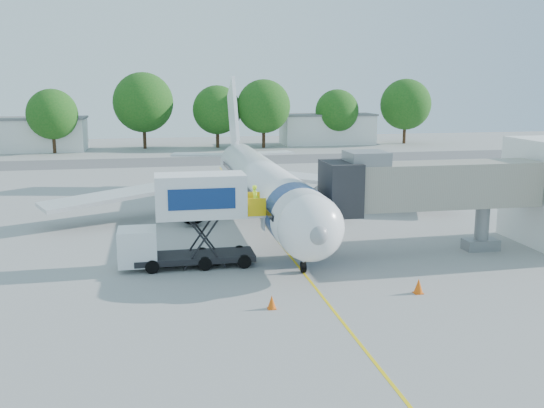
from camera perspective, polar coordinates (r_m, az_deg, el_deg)
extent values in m
plane|color=#9A9A98|center=(43.91, -0.02, -2.73)|extent=(160.00, 160.00, 0.00)
cube|color=yellow|center=(43.91, -0.02, -2.73)|extent=(0.15, 70.00, 0.01)
cube|color=#59595B|center=(84.88, -5.43, 4.08)|extent=(120.00, 10.00, 0.01)
cylinder|color=white|center=(46.18, -0.73, 1.77)|extent=(3.70, 28.00, 3.70)
sphere|color=white|center=(32.77, 3.64, -2.24)|extent=(3.70, 3.70, 3.70)
sphere|color=gray|center=(31.32, 4.35, -2.90)|extent=(1.10, 1.10, 1.10)
cone|color=white|center=(62.81, -3.50, 4.31)|extent=(3.70, 6.00, 3.70)
cube|color=white|center=(63.43, -3.67, 8.18)|extent=(0.35, 7.26, 8.29)
cube|color=silver|center=(51.93, 8.40, 1.94)|extent=(16.17, 9.32, 1.42)
cube|color=silver|center=(49.04, -11.87, 1.26)|extent=(16.17, 9.32, 1.42)
cylinder|color=#999BA0|center=(49.17, 5.28, 0.30)|extent=(2.10, 3.60, 2.10)
cylinder|color=#999BA0|center=(47.33, -7.62, -0.19)|extent=(2.10, 3.60, 2.10)
cube|color=black|center=(32.39, 3.78, -1.59)|extent=(2.60, 1.39, 0.81)
cylinder|color=navy|center=(35.61, 2.43, -1.13)|extent=(3.73, 2.00, 3.73)
cylinder|color=silver|center=(34.76, 2.97, -5.28)|extent=(0.16, 0.16, 1.50)
cylinder|color=black|center=(34.89, 2.96, -5.95)|extent=(0.25, 0.64, 0.64)
cylinder|color=black|center=(50.05, 1.60, -0.45)|extent=(0.35, 0.90, 0.90)
cylinder|color=black|center=(49.20, -4.32, -0.69)|extent=(0.35, 0.90, 0.90)
cube|color=gray|center=(39.29, 14.98, 1.75)|extent=(13.60, 2.60, 2.80)
cube|color=black|center=(37.04, 6.46, 1.51)|extent=(2.00, 3.20, 3.20)
cube|color=slate|center=(37.29, 8.87, 4.30)|extent=(2.40, 2.40, 0.80)
cylinder|color=slate|center=(41.48, 19.14, -2.09)|extent=(0.90, 0.90, 3.00)
cube|color=slate|center=(41.75, 19.03, -3.62)|extent=(2.20, 1.20, 0.70)
cylinder|color=black|center=(41.31, 17.95, -3.71)|extent=(0.30, 0.70, 0.70)
cylinder|color=black|center=(42.20, 20.10, -3.54)|extent=(0.30, 0.70, 0.70)
cube|color=black|center=(36.32, -7.26, -4.95)|extent=(7.00, 2.30, 0.35)
cube|color=white|center=(36.06, -12.54, -3.94)|extent=(2.20, 2.20, 2.10)
cube|color=black|center=(35.95, -12.57, -3.24)|extent=(1.90, 2.10, 0.70)
cube|color=white|center=(35.49, -6.76, 0.82)|extent=(5.20, 2.40, 2.50)
cube|color=navy|center=(34.29, -6.61, 0.45)|extent=(3.80, 0.04, 1.20)
cube|color=silver|center=(36.09, -1.73, -0.88)|extent=(1.10, 2.20, 0.10)
cube|color=yellow|center=(34.96, -1.45, -0.35)|extent=(1.10, 0.06, 1.10)
cube|color=yellow|center=(36.99, -1.99, 0.30)|extent=(1.10, 0.06, 1.10)
cylinder|color=black|center=(35.63, -2.62, -5.44)|extent=(0.80, 0.25, 0.80)
cylinder|color=black|center=(37.63, -3.09, -4.53)|extent=(0.80, 0.25, 0.80)
cylinder|color=black|center=(35.30, -11.21, -5.82)|extent=(0.80, 0.25, 0.80)
cylinder|color=black|center=(37.31, -11.21, -4.88)|extent=(0.80, 0.25, 0.80)
imported|color=#C6FF1A|center=(35.92, -1.60, 0.49)|extent=(0.50, 0.66, 1.65)
cube|color=white|center=(24.82, 2.39, -12.23)|extent=(4.18, 2.83, 1.53)
cube|color=navy|center=(24.63, 2.40, -11.19)|extent=(2.56, 2.33, 0.38)
cylinder|color=black|center=(23.75, -0.13, -14.38)|extent=(0.81, 0.45, 0.76)
cylinder|color=black|center=(25.01, -1.64, -13.00)|extent=(0.81, 0.45, 0.76)
cylinder|color=black|center=(25.06, 6.39, -13.02)|extent=(0.81, 0.45, 0.76)
cylinder|color=black|center=(26.26, 4.63, -11.80)|extent=(0.81, 0.45, 0.76)
cone|color=#E5550C|center=(32.39, 13.62, -7.51)|extent=(0.50, 0.50, 0.80)
cube|color=#E5550C|center=(32.51, 13.59, -8.13)|extent=(0.45, 0.45, 0.05)
cone|color=#E5550C|center=(29.47, -0.02, -9.21)|extent=(0.43, 0.43, 0.68)
cube|color=#E5550C|center=(29.58, -0.02, -9.79)|extent=(0.39, 0.39, 0.04)
cube|color=silver|center=(104.06, -22.10, 6.02)|extent=(18.00, 8.00, 5.00)
cube|color=slate|center=(103.89, -22.21, 7.47)|extent=(18.40, 8.40, 0.30)
cube|color=silver|center=(108.40, 5.21, 6.98)|extent=(16.00, 7.00, 5.00)
cube|color=slate|center=(108.23, 5.24, 8.38)|extent=(16.40, 7.40, 0.30)
cylinder|color=#382314|center=(99.50, -19.82, 5.53)|extent=(0.56, 0.56, 3.46)
sphere|color=#154E14|center=(99.21, -19.98, 7.95)|extent=(7.68, 7.68, 7.68)
cylinder|color=#382314|center=(102.14, -11.91, 6.34)|extent=(0.56, 0.56, 4.37)
sphere|color=#154E14|center=(101.83, -12.03, 9.33)|extent=(9.70, 9.70, 9.70)
cylinder|color=#382314|center=(102.04, -5.14, 6.33)|extent=(0.56, 0.56, 3.63)
sphere|color=#154E14|center=(101.75, -5.19, 8.82)|extent=(8.06, 8.06, 8.06)
cylinder|color=#382314|center=(101.40, -0.79, 6.44)|extent=(0.56, 0.56, 3.97)
sphere|color=#154E14|center=(101.10, -0.80, 9.18)|extent=(8.82, 8.82, 8.82)
cylinder|color=#382314|center=(107.04, 6.09, 6.48)|extent=(0.56, 0.56, 3.38)
sphere|color=#154E14|center=(106.77, 6.14, 8.68)|extent=(7.51, 7.51, 7.51)
cylinder|color=#382314|center=(111.14, 12.35, 6.62)|extent=(0.56, 0.56, 4.01)
sphere|color=#154E14|center=(110.86, 12.46, 9.15)|extent=(8.91, 8.91, 8.91)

